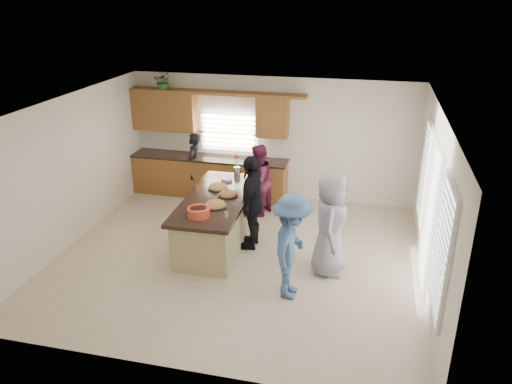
% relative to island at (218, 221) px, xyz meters
% --- Properties ---
extents(floor, '(6.50, 6.50, 0.00)m').
position_rel_island_xyz_m(floor, '(0.53, -0.47, -0.45)').
color(floor, beige).
rests_on(floor, ground).
extents(room_shell, '(6.52, 6.02, 2.81)m').
position_rel_island_xyz_m(room_shell, '(0.53, -0.47, 1.45)').
color(room_shell, silver).
rests_on(room_shell, ground).
extents(back_cabinetry, '(4.08, 0.66, 2.46)m').
position_rel_island_xyz_m(back_cabinetry, '(-0.94, 2.27, 0.46)').
color(back_cabinetry, olive).
rests_on(back_cabinetry, ground).
extents(right_wall_glazing, '(0.06, 4.00, 2.25)m').
position_rel_island_xyz_m(right_wall_glazing, '(3.75, -0.60, 0.89)').
color(right_wall_glazing, white).
rests_on(right_wall_glazing, ground).
extents(island, '(1.22, 2.73, 0.95)m').
position_rel_island_xyz_m(island, '(0.00, 0.00, 0.00)').
color(island, tan).
rests_on(island, ground).
extents(platter_front, '(0.42, 0.42, 0.17)m').
position_rel_island_xyz_m(platter_front, '(0.11, -0.42, 0.52)').
color(platter_front, black).
rests_on(platter_front, island).
extents(platter_mid, '(0.38, 0.38, 0.16)m').
position_rel_island_xyz_m(platter_mid, '(0.19, 0.10, 0.52)').
color(platter_mid, black).
rests_on(platter_mid, island).
extents(platter_back, '(0.41, 0.41, 0.17)m').
position_rel_island_xyz_m(platter_back, '(-0.10, 0.40, 0.52)').
color(platter_back, black).
rests_on(platter_back, island).
extents(salad_bowl, '(0.38, 0.38, 0.16)m').
position_rel_island_xyz_m(salad_bowl, '(-0.05, -0.88, 0.59)').
color(salad_bowl, '#DF4728').
rests_on(salad_bowl, island).
extents(clear_cup, '(0.08, 0.08, 0.11)m').
position_rel_island_xyz_m(clear_cup, '(0.43, -0.83, 0.55)').
color(clear_cup, white).
rests_on(clear_cup, island).
extents(plate_stack, '(0.23, 0.23, 0.05)m').
position_rel_island_xyz_m(plate_stack, '(-0.06, 0.86, 0.52)').
color(plate_stack, '#BE90D2').
rests_on(plate_stack, island).
extents(flower_vase, '(0.14, 0.14, 0.44)m').
position_rel_island_xyz_m(flower_vase, '(0.05, 1.25, 0.72)').
color(flower_vase, silver).
rests_on(flower_vase, island).
extents(potted_plant, '(0.48, 0.44, 0.45)m').
position_rel_island_xyz_m(potted_plant, '(-1.96, 2.35, 2.17)').
color(potted_plant, '#337D32').
rests_on(potted_plant, back_cabinetry).
extents(woman_left_back, '(0.38, 0.56, 1.52)m').
position_rel_island_xyz_m(woman_left_back, '(-1.23, 2.13, 0.31)').
color(woman_left_back, black).
rests_on(woman_left_back, ground).
extents(woman_left_mid, '(0.80, 0.91, 1.57)m').
position_rel_island_xyz_m(woman_left_mid, '(0.46, 1.43, 0.33)').
color(woman_left_mid, maroon).
rests_on(woman_left_mid, ground).
extents(woman_left_front, '(0.46, 1.07, 1.81)m').
position_rel_island_xyz_m(woman_left_front, '(0.67, 0.01, 0.45)').
color(woman_left_front, black).
rests_on(woman_left_front, ground).
extents(woman_right_back, '(0.70, 1.15, 1.74)m').
position_rel_island_xyz_m(woman_right_back, '(1.66, -1.45, 0.42)').
color(woman_right_back, '#3C5C83').
rests_on(woman_right_back, ground).
extents(woman_right_front, '(0.60, 0.90, 1.83)m').
position_rel_island_xyz_m(woman_right_front, '(2.18, -0.59, 0.46)').
color(woman_right_front, gray).
rests_on(woman_right_front, ground).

